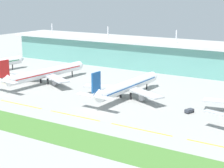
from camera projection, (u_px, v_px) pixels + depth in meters
ground_plane at (93, 111)px, 175.30m from camera, size 600.00×600.00×0.00m
terminal_building at (178, 57)px, 262.29m from camera, size 288.00×34.00×30.06m
airliner_near_middle at (46, 73)px, 227.95m from camera, size 48.61×70.72×18.90m
airliner_center at (127, 86)px, 195.37m from camera, size 48.75×64.71×18.90m
taxiway_stripe_mid_west at (21, 104)px, 185.20m from camera, size 28.00×0.70×0.04m
taxiway_stripe_centre at (74, 116)px, 167.93m from camera, size 28.00×0.70×0.04m
taxiway_stripe_mid_east at (141, 130)px, 150.65m from camera, size 28.00×0.70×0.04m
taxiway_stripe_east at (224, 147)px, 133.38m from camera, size 28.00×0.70×0.04m
grass_verge at (48, 131)px, 148.68m from camera, size 300.00×18.00×0.10m
fuel_truck at (10, 79)px, 230.58m from camera, size 7.37×6.30×4.95m
pushback_tug at (189, 111)px, 171.64m from camera, size 3.69×4.94×1.85m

